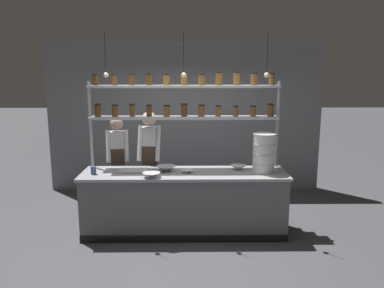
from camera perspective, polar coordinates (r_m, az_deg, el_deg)
ground_plane at (r=5.77m, az=-1.16°, el=-13.17°), size 40.00×40.00×0.00m
back_wall at (r=7.44m, az=-1.08°, el=4.05°), size 5.39×0.12×2.94m
prep_counter at (r=5.60m, az=-1.18°, el=-8.88°), size 2.99×0.76×0.92m
spice_shelf_unit at (r=5.62m, az=-1.14°, el=6.03°), size 2.87×0.28×2.36m
chef_left at (r=6.30m, az=-11.23°, el=-2.32°), size 0.39×0.32×1.63m
chef_center at (r=6.02m, az=-6.44°, el=-2.00°), size 0.38×0.31×1.75m
container_stack at (r=5.51m, az=10.88°, el=-1.33°), size 0.33×0.33×0.57m
cutting_board at (r=5.57m, az=-8.90°, el=-4.02°), size 0.40×0.26×0.02m
prep_bowl_near_left at (r=5.41m, az=-0.75°, el=-4.19°), size 0.19×0.19×0.05m
prep_bowl_center_front at (r=5.64m, az=7.05°, el=-3.58°), size 0.24×0.24×0.07m
prep_bowl_center_back at (r=5.52m, az=-3.97°, el=-3.76°), size 0.29×0.29×0.08m
prep_bowl_near_right at (r=5.22m, az=-6.21°, el=-4.73°), size 0.25×0.25×0.07m
serving_cup_front at (r=5.52m, az=-14.79°, el=-3.92°), size 0.08×0.08×0.11m
pendant_light_row at (r=5.27m, az=-0.97°, el=10.77°), size 2.30×0.07×0.61m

